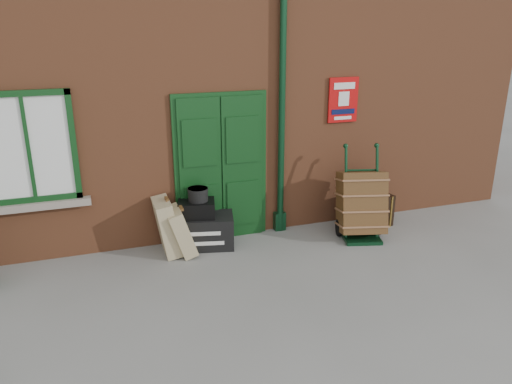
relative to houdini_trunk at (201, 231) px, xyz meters
name	(u,v)px	position (x,y,z in m)	size (l,w,h in m)	color
ground	(273,276)	(0.69, -1.25, -0.24)	(80.00, 80.00, 0.00)	gray
station_building	(207,82)	(0.69, 2.24, 1.92)	(10.30, 4.30, 4.36)	brown
houdini_trunk	(201,231)	(0.00, 0.00, 0.00)	(0.97, 0.53, 0.48)	black
strongbox	(197,209)	(-0.05, 0.00, 0.36)	(0.53, 0.39, 0.24)	black
hatbox	(198,194)	(-0.02, 0.00, 0.58)	(0.29, 0.29, 0.19)	black
suitcase_back	(167,227)	(-0.51, -0.08, 0.17)	(0.23, 0.57, 0.80)	tan
suitcase_front	(181,231)	(-0.33, -0.18, 0.12)	(0.21, 0.52, 0.69)	tan
porter_trolley	(361,204)	(2.44, -0.46, 0.30)	(0.85, 0.89, 1.41)	black
dark_trunk	(368,211)	(2.79, -0.12, 0.02)	(0.73, 0.47, 0.53)	black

